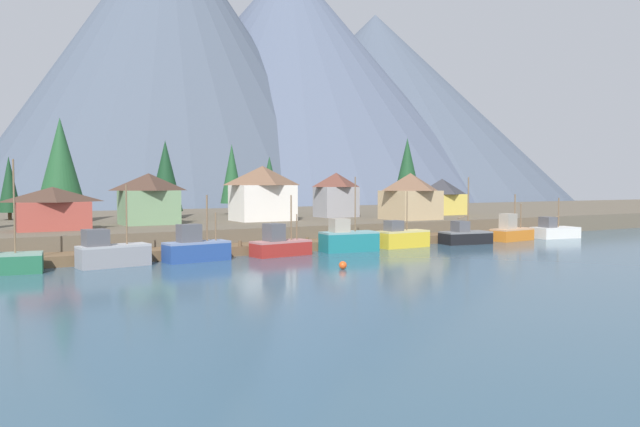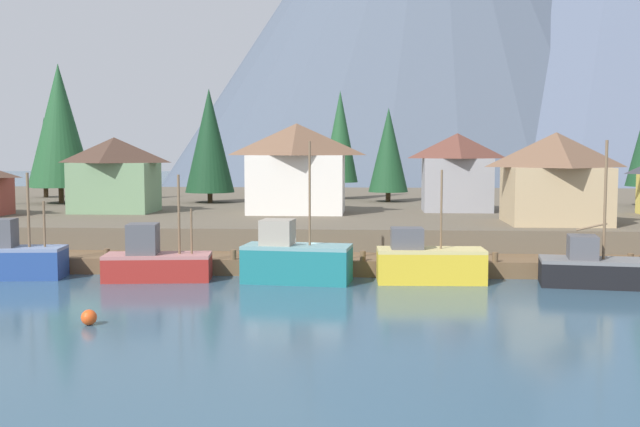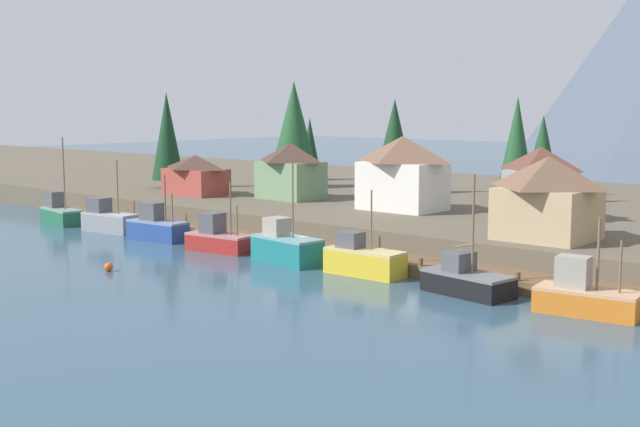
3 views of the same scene
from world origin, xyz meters
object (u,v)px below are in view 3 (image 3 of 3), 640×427
Objects in this scene: fishing_boat_green at (61,213)px; fishing_boat_yellow at (363,260)px; fishing_boat_grey at (108,220)px; house_grey at (540,182)px; fishing_boat_blue at (157,227)px; conifer_near_left at (542,155)px; house_red at (196,174)px; fishing_boat_black at (467,280)px; fishing_boat_orange at (585,296)px; house_green at (291,170)px; conifer_mid_left at (310,145)px; conifer_back_right at (394,142)px; conifer_mid_right at (517,139)px; house_tan at (548,197)px; conifer_near_right at (167,136)px; conifer_back_left at (294,128)px; house_white at (403,172)px; fishing_boat_teal at (286,247)px; fishing_boat_red at (219,239)px; channel_buoy at (109,267)px.

fishing_boat_green is 1.45× the size of fishing_boat_yellow.
fishing_boat_grey is 43.16m from house_grey.
fishing_boat_blue is 0.68× the size of conifer_near_left.
house_grey reaches higher than house_red.
fishing_boat_black is at bearing -71.64° from conifer_near_left.
house_grey is (-13.86, 21.63, 4.75)m from fishing_boat_orange.
fishing_boat_grey is 1.08× the size of house_green.
conifer_mid_left is 21.08m from conifer_back_right.
conifer_mid_right reaches higher than fishing_boat_yellow.
house_grey reaches higher than fishing_boat_grey.
house_green is 35.50m from house_tan.
fishing_boat_orange is 0.54× the size of conifer_near_right.
conifer_back_left reaches higher than house_red.
house_red is at bearing -169.95° from house_grey.
house_white is at bearing 43.86° from fishing_boat_blue.
fishing_boat_black is at bearing -33.75° from conifer_back_left.
fishing_boat_grey is 0.90× the size of fishing_boat_teal.
fishing_boat_orange is (34.02, -0.08, 0.03)m from fishing_boat_red.
conifer_near_left is at bearing 7.91° from conifer_back_right.
fishing_boat_grey is at bearing -173.86° from fishing_boat_teal.
conifer_mid_left is at bearing 73.30° from conifer_near_right.
fishing_boat_grey is at bearing 145.64° from channel_buoy.
house_red reaches higher than fishing_boat_yellow.
fishing_boat_green is 51.66m from fishing_boat_black.
channel_buoy is at bearing -100.70° from conifer_mid_right.
fishing_boat_orange is at bearing -6.86° from fishing_boat_red.
house_green is (11.41, 4.24, 0.83)m from house_red.
fishing_boat_blue is at bearing -143.68° from house_grey.
house_red is 0.56× the size of conifer_back_left.
house_red reaches higher than fishing_boat_orange.
fishing_boat_orange is at bearing -7.96° from fishing_boat_grey.
conifer_mid_left reaches higher than fishing_boat_yellow.
fishing_boat_black reaches higher than fishing_boat_red.
conifer_near_right is at bearing 161.42° from fishing_boat_teal.
conifer_mid_left reaches higher than fishing_boat_green.
fishing_boat_blue is at bearing -116.79° from conifer_mid_right.
house_tan reaches higher than fishing_boat_grey.
fishing_boat_green is 1.29× the size of fishing_boat_grey.
house_green is 0.97× the size of house_tan.
conifer_back_right is at bearing 145.98° from house_tan.
house_green is (-24.93, 18.37, 4.55)m from fishing_boat_yellow.
conifer_mid_right reaches higher than conifer_mid_left.
fishing_boat_grey is 44.56m from house_tan.
house_tan reaches higher than fishing_boat_black.
house_tan is 0.81× the size of conifer_mid_left.
fishing_boat_teal reaches higher than fishing_boat_blue.
fishing_boat_teal is at bearing -147.66° from house_tan.
fishing_boat_yellow is 33.57m from conifer_near_left.
fishing_boat_red is at bearing -133.08° from house_grey.
fishing_boat_red is at bearing 8.10° from fishing_boat_green.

